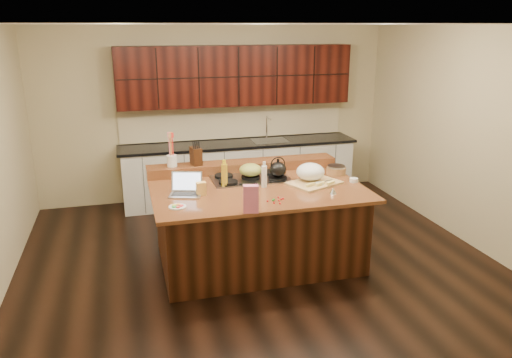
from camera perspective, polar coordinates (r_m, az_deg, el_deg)
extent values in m
cube|color=black|center=(6.05, 0.13, -9.27)|extent=(5.50, 5.00, 0.01)
cube|color=silver|center=(5.41, 0.14, 17.35)|extent=(5.50, 5.00, 0.01)
cube|color=tan|center=(7.97, -4.65, 7.46)|extent=(5.50, 0.01, 2.70)
cube|color=tan|center=(3.35, 11.57, -6.77)|extent=(5.50, 0.01, 2.70)
cube|color=tan|center=(6.82, 23.13, 4.48)|extent=(0.01, 5.00, 2.70)
cube|color=black|center=(5.86, 0.13, -5.38)|extent=(2.22, 1.42, 0.88)
cube|color=black|center=(5.70, 0.13, -1.10)|extent=(2.40, 1.60, 0.04)
cube|color=black|center=(6.33, -1.54, 1.51)|extent=(2.40, 0.30, 0.12)
cube|color=gray|center=(5.97, -0.63, 0.00)|extent=(0.92, 0.52, 0.02)
cylinder|color=black|center=(6.02, -3.70, 0.33)|extent=(0.22, 0.22, 0.03)
cylinder|color=black|center=(6.16, 1.77, 0.76)|extent=(0.22, 0.22, 0.03)
cylinder|color=black|center=(5.78, -3.18, -0.39)|extent=(0.22, 0.22, 0.03)
cylinder|color=black|center=(5.92, 2.50, 0.07)|extent=(0.22, 0.22, 0.03)
cylinder|color=black|center=(5.96, -0.63, 0.20)|extent=(0.22, 0.22, 0.03)
cube|color=silver|center=(7.92, -1.91, 0.74)|extent=(3.60, 0.62, 0.90)
cube|color=black|center=(7.80, -1.95, 4.06)|extent=(3.70, 0.66, 0.04)
cube|color=gray|center=(7.92, 1.59, 4.38)|extent=(0.55, 0.42, 0.01)
cylinder|color=gray|center=(8.05, 1.23, 5.94)|extent=(0.02, 0.02, 0.36)
cube|color=black|center=(7.77, -2.28, 11.72)|extent=(3.60, 0.34, 0.90)
cube|color=tan|center=(8.03, -2.48, 6.49)|extent=(3.60, 0.03, 0.50)
ellipsoid|color=black|center=(5.89, 2.51, 1.09)|extent=(0.23, 0.23, 0.18)
ellipsoid|color=olive|center=(5.94, -0.63, 1.05)|extent=(0.34, 0.34, 0.15)
cube|color=#B7B7BC|center=(5.46, -8.06, -1.80)|extent=(0.39, 0.32, 0.02)
cube|color=black|center=(5.46, -8.07, -1.70)|extent=(0.31, 0.22, 0.00)
cube|color=#B7B7BC|center=(5.53, -7.91, -0.25)|extent=(0.34, 0.17, 0.22)
cube|color=silver|center=(5.53, -7.92, -0.27)|extent=(0.31, 0.14, 0.19)
cylinder|color=gold|center=(5.67, -3.63, 0.39)|extent=(0.09, 0.09, 0.27)
cylinder|color=silver|center=(5.66, 0.94, 0.29)|extent=(0.08, 0.08, 0.25)
cube|color=tan|center=(5.83, 6.68, -0.46)|extent=(0.69, 0.61, 0.03)
ellipsoid|color=white|center=(5.86, 6.24, 0.83)|extent=(0.33, 0.33, 0.20)
cube|color=#EDD872|center=(5.67, 6.22, -0.66)|extent=(0.12, 0.03, 0.03)
cube|color=#EDD872|center=(5.71, 7.38, -0.56)|extent=(0.12, 0.03, 0.03)
cube|color=#EDD872|center=(5.76, 8.52, -0.46)|extent=(0.12, 0.03, 0.03)
cylinder|color=gray|center=(5.85, 7.89, -0.25)|extent=(0.22, 0.09, 0.01)
cylinder|color=white|center=(5.98, 11.10, -0.12)|extent=(0.11, 0.11, 0.04)
cylinder|color=white|center=(5.75, 7.30, -0.63)|extent=(0.13, 0.13, 0.04)
cylinder|color=white|center=(6.05, 6.83, 0.28)|extent=(0.10, 0.10, 0.04)
cylinder|color=#996B3F|center=(6.25, 9.15, 0.94)|extent=(0.31, 0.31, 0.09)
cone|color=silver|center=(5.53, 8.79, -1.32)|extent=(0.10, 0.10, 0.07)
cube|color=pink|center=(4.89, -0.59, -2.29)|extent=(0.16, 0.11, 0.28)
cylinder|color=white|center=(5.12, -8.96, -3.16)|extent=(0.23, 0.23, 0.01)
cube|color=#E5AE50|center=(5.43, -6.29, -1.11)|extent=(0.11, 0.08, 0.15)
cylinder|color=white|center=(6.15, -9.58, 2.07)|extent=(0.14, 0.14, 0.14)
cube|color=black|center=(6.18, -6.88, 2.61)|extent=(0.14, 0.19, 0.22)
ellipsoid|color=red|center=(5.24, 2.63, -2.46)|extent=(0.02, 0.02, 0.02)
ellipsoid|color=#198C26|center=(5.17, 0.12, -2.72)|extent=(0.02, 0.02, 0.02)
ellipsoid|color=red|center=(5.30, 3.12, -2.24)|extent=(0.02, 0.02, 0.02)
ellipsoid|color=#198C26|center=(5.20, -0.02, -2.61)|extent=(0.02, 0.02, 0.02)
ellipsoid|color=red|center=(5.16, 2.76, -2.78)|extent=(0.02, 0.02, 0.02)
ellipsoid|color=#198C26|center=(5.23, -0.57, -2.47)|extent=(0.02, 0.02, 0.02)
ellipsoid|color=red|center=(5.33, 2.56, -2.11)|extent=(0.02, 0.02, 0.02)
ellipsoid|color=#198C26|center=(5.27, 2.05, -2.35)|extent=(0.02, 0.02, 0.02)
ellipsoid|color=red|center=(5.14, -0.33, -2.85)|extent=(0.02, 0.02, 0.02)
ellipsoid|color=#198C26|center=(5.26, -1.18, -2.37)|extent=(0.02, 0.02, 0.02)
ellipsoid|color=red|center=(5.22, 1.33, -2.53)|extent=(0.02, 0.02, 0.02)
ellipsoid|color=#198C26|center=(5.13, -0.54, -2.90)|extent=(0.02, 0.02, 0.02)
ellipsoid|color=red|center=(5.28, 2.92, -2.31)|extent=(0.02, 0.02, 0.02)
ellipsoid|color=#198C26|center=(5.24, 1.95, -2.44)|extent=(0.02, 0.02, 0.02)
ellipsoid|color=red|center=(5.17, 2.07, -2.74)|extent=(0.02, 0.02, 0.02)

